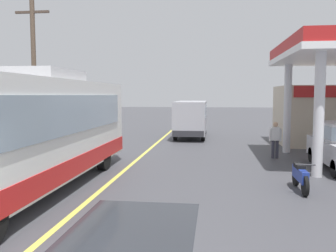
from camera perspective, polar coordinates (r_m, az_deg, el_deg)
ground at (r=25.03m, az=-0.52°, el=-1.65°), size 120.00×120.00×0.00m
lane_divider_stripe at (r=20.13m, az=-2.44°, el=-3.26°), size 0.16×50.00×0.01m
wet_puddle_patch at (r=7.69m, az=-6.40°, el=-17.03°), size 2.71×4.77×0.01m
coach_bus_main at (r=11.29m, az=-20.66°, el=-1.26°), size 2.60×11.04×3.69m
minibus_opposing_lane at (r=24.62m, az=3.71°, el=1.66°), size 2.04×6.13×2.44m
motorcycle_parked_forecourt at (r=11.62m, az=20.22°, el=-7.45°), size 0.55×1.80×0.92m
pedestrian_by_shop at (r=17.01m, az=16.65°, el=-1.83°), size 0.55×0.22×1.66m
utility_pole_roadside at (r=20.00m, az=-20.47°, el=7.92°), size 1.80×0.24×7.69m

